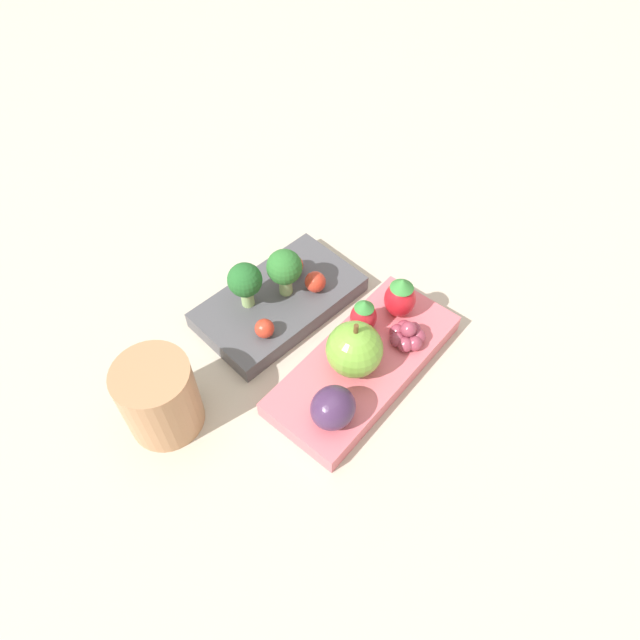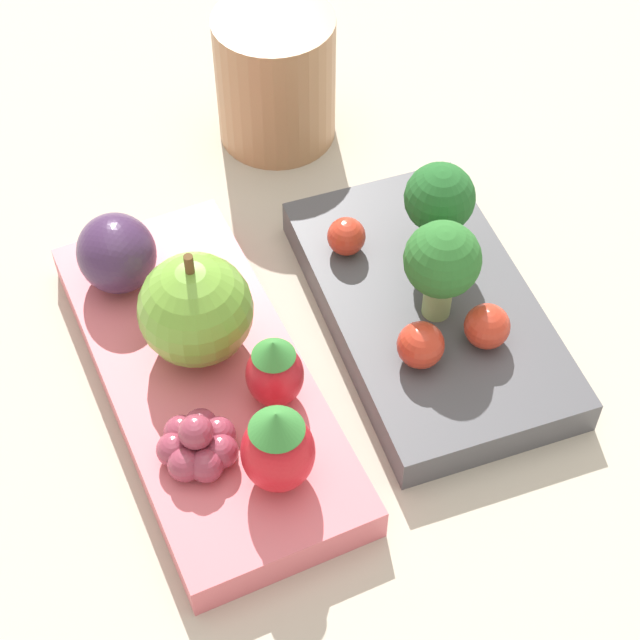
% 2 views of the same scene
% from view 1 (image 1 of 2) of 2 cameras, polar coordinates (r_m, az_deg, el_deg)
% --- Properties ---
extents(ground_plane, '(4.00, 4.00, 0.00)m').
position_cam_1_polar(ground_plane, '(0.64, 0.83, -1.24)').
color(ground_plane, '#BCB29E').
extents(bento_box_savoury, '(0.19, 0.12, 0.02)m').
position_cam_1_polar(bento_box_savoury, '(0.65, -4.08, 1.84)').
color(bento_box_savoury, '#4C4C51').
rests_on(bento_box_savoury, ground_plane).
extents(bento_box_fruit, '(0.22, 0.10, 0.02)m').
position_cam_1_polar(bento_box_fruit, '(0.60, 4.44, -4.42)').
color(bento_box_fruit, '#DB6670').
rests_on(bento_box_fruit, ground_plane).
extents(broccoli_floret_0, '(0.04, 0.04, 0.06)m').
position_cam_1_polar(broccoli_floret_0, '(0.62, -3.88, 4.92)').
color(broccoli_floret_0, '#93B770').
rests_on(broccoli_floret_0, bento_box_savoury).
extents(broccoli_floret_1, '(0.04, 0.04, 0.06)m').
position_cam_1_polar(broccoli_floret_1, '(0.61, -7.51, 3.85)').
color(broccoli_floret_1, '#93B770').
rests_on(broccoli_floret_1, bento_box_savoury).
extents(cherry_tomato_0, '(0.02, 0.02, 0.02)m').
position_cam_1_polar(cherry_tomato_0, '(0.60, -5.58, -0.85)').
color(cherry_tomato_0, red).
rests_on(cherry_tomato_0, bento_box_savoury).
extents(cherry_tomato_1, '(0.02, 0.02, 0.02)m').
position_cam_1_polar(cherry_tomato_1, '(0.66, -2.69, 5.49)').
color(cherry_tomato_1, red).
rests_on(cherry_tomato_1, bento_box_savoury).
extents(cherry_tomato_2, '(0.02, 0.02, 0.02)m').
position_cam_1_polar(cherry_tomato_2, '(0.64, -0.48, 3.83)').
color(cherry_tomato_2, red).
rests_on(cherry_tomato_2, bento_box_savoury).
extents(apple, '(0.06, 0.06, 0.07)m').
position_cam_1_polar(apple, '(0.56, 3.46, -2.95)').
color(apple, '#70A838').
rests_on(apple, bento_box_fruit).
extents(strawberry_0, '(0.03, 0.03, 0.05)m').
position_cam_1_polar(strawberry_0, '(0.61, 8.02, 2.29)').
color(strawberry_0, red).
rests_on(strawberry_0, bento_box_fruit).
extents(strawberry_1, '(0.03, 0.03, 0.04)m').
position_cam_1_polar(strawberry_1, '(0.60, 4.38, 0.45)').
color(strawberry_1, red).
rests_on(strawberry_1, bento_box_fruit).
extents(plum, '(0.05, 0.04, 0.04)m').
position_cam_1_polar(plum, '(0.54, 1.30, -8.76)').
color(plum, '#42284C').
rests_on(plum, bento_box_fruit).
extents(grape_cluster, '(0.04, 0.04, 0.03)m').
position_cam_1_polar(grape_cluster, '(0.60, 8.72, -1.50)').
color(grape_cluster, '#93384C').
rests_on(grape_cluster, bento_box_fruit).
extents(drinking_cup, '(0.07, 0.07, 0.08)m').
position_cam_1_polar(drinking_cup, '(0.56, -15.78, -7.45)').
color(drinking_cup, tan).
rests_on(drinking_cup, ground_plane).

